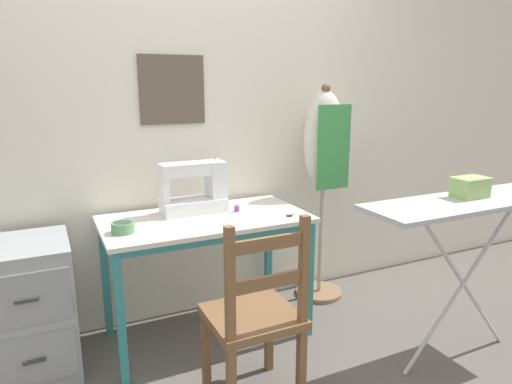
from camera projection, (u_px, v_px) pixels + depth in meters
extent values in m
plane|color=#5B5651|center=(227.00, 360.00, 2.45)|extent=(14.00, 14.00, 0.00)
cube|color=silver|center=(183.00, 113.00, 2.74)|extent=(10.00, 0.05, 2.55)
cube|color=brown|center=(172.00, 90.00, 2.65)|extent=(0.38, 0.02, 0.39)
cube|color=silver|center=(205.00, 219.00, 2.55)|extent=(1.14, 0.60, 0.02)
cube|color=teal|center=(222.00, 239.00, 2.33)|extent=(1.06, 0.03, 0.04)
cube|color=teal|center=(121.00, 319.00, 2.18)|extent=(0.04, 0.04, 0.70)
cube|color=teal|center=(309.00, 280.00, 2.63)|extent=(0.04, 0.04, 0.70)
cube|color=teal|center=(106.00, 279.00, 2.64)|extent=(0.04, 0.04, 0.70)
cube|color=teal|center=(268.00, 251.00, 3.08)|extent=(0.04, 0.04, 0.70)
cube|color=white|center=(194.00, 206.00, 2.63)|extent=(0.37, 0.18, 0.08)
cube|color=white|center=(216.00, 179.00, 2.66)|extent=(0.09, 0.15, 0.21)
cube|color=white|center=(189.00, 169.00, 2.57)|extent=(0.32, 0.13, 0.07)
cube|color=white|center=(165.00, 190.00, 2.54)|extent=(0.04, 0.10, 0.14)
cylinder|color=#B22D2D|center=(224.00, 178.00, 2.68)|extent=(0.02, 0.06, 0.06)
cylinder|color=#99999E|center=(215.00, 159.00, 2.63)|extent=(0.01, 0.01, 0.02)
cylinder|color=#56895B|center=(123.00, 227.00, 2.27)|extent=(0.12, 0.12, 0.05)
cylinder|color=#2F4B32|center=(123.00, 223.00, 2.27)|extent=(0.09, 0.09, 0.01)
cube|color=silver|center=(297.00, 213.00, 2.62)|extent=(0.11, 0.06, 0.00)
cube|color=silver|center=(299.00, 214.00, 2.61)|extent=(0.12, 0.03, 0.00)
torus|color=black|center=(289.00, 216.00, 2.56)|extent=(0.03, 0.03, 0.01)
torus|color=black|center=(289.00, 216.00, 2.56)|extent=(0.03, 0.03, 0.01)
cylinder|color=purple|center=(237.00, 208.00, 2.65)|extent=(0.03, 0.03, 0.04)
cylinder|color=beige|center=(237.00, 206.00, 2.65)|extent=(0.04, 0.04, 0.00)
cylinder|color=beige|center=(237.00, 211.00, 2.65)|extent=(0.04, 0.04, 0.00)
cube|color=brown|center=(252.00, 317.00, 2.07)|extent=(0.40, 0.38, 0.04)
cube|color=brown|center=(206.00, 351.00, 2.19)|extent=(0.04, 0.04, 0.40)
cube|color=brown|center=(269.00, 334.00, 2.33)|extent=(0.04, 0.04, 0.40)
cube|color=brown|center=(301.00, 369.00, 2.05)|extent=(0.04, 0.04, 0.40)
cube|color=brown|center=(230.00, 284.00, 1.80)|extent=(0.04, 0.04, 0.48)
cube|color=brown|center=(304.00, 270.00, 1.94)|extent=(0.04, 0.04, 0.48)
cube|color=brown|center=(268.00, 244.00, 1.84)|extent=(0.34, 0.02, 0.06)
cube|color=brown|center=(268.00, 282.00, 1.88)|extent=(0.34, 0.02, 0.06)
cube|color=#93999E|center=(31.00, 308.00, 2.29)|extent=(0.41, 0.46, 0.70)
cube|color=gray|center=(27.00, 300.00, 2.05)|extent=(0.38, 0.01, 0.25)
cube|color=#333338|center=(27.00, 301.00, 2.04)|extent=(0.10, 0.01, 0.02)
cube|color=gray|center=(34.00, 360.00, 2.12)|extent=(0.38, 0.01, 0.25)
cube|color=#333338|center=(34.00, 361.00, 2.11)|extent=(0.10, 0.01, 0.02)
cylinder|color=#846647|center=(319.00, 292.00, 3.22)|extent=(0.32, 0.32, 0.03)
cylinder|color=#ADA89E|center=(321.00, 234.00, 3.12)|extent=(0.03, 0.03, 0.83)
ellipsoid|color=beige|center=(324.00, 141.00, 2.97)|extent=(0.29, 0.21, 0.64)
sphere|color=brown|center=(326.00, 88.00, 2.89)|extent=(0.06, 0.06, 0.06)
cube|color=#3D934C|center=(334.00, 148.00, 2.88)|extent=(0.24, 0.01, 0.54)
cube|color=#ADB2B7|center=(472.00, 201.00, 2.28)|extent=(1.20, 0.34, 0.02)
cylinder|color=#B7B7BC|center=(463.00, 283.00, 2.38)|extent=(0.74, 0.02, 0.88)
cylinder|color=#B7B7BC|center=(463.00, 283.00, 2.38)|extent=(0.74, 0.02, 0.88)
cube|color=#8EB266|center=(470.00, 188.00, 2.30)|extent=(0.17, 0.11, 0.09)
cube|color=#9DC470|center=(471.00, 178.00, 2.29)|extent=(0.18, 0.12, 0.01)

